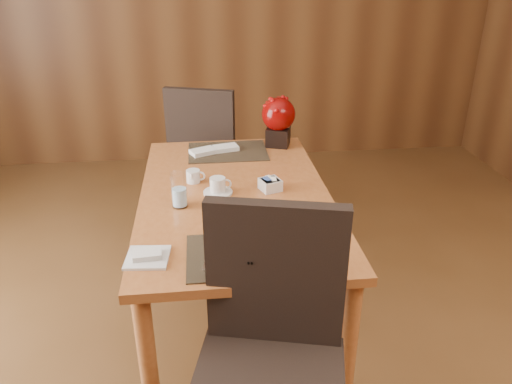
{
  "coord_description": "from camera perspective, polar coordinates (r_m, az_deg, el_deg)",
  "views": [
    {
      "loc": [
        -0.14,
        -1.55,
        1.79
      ],
      "look_at": [
        0.07,
        0.35,
        0.87
      ],
      "focal_mm": 35.0,
      "sensor_mm": 36.0,
      "label": 1
    }
  ],
  "objects": [
    {
      "name": "placemat_far",
      "position": [
        2.9,
        -3.25,
        4.65
      ],
      "size": [
        0.45,
        0.33,
        0.01
      ],
      "primitive_type": "cube",
      "color": "black",
      "rests_on": "dining_table"
    },
    {
      "name": "coffee_cup",
      "position": [
        2.38,
        -4.39,
        0.6
      ],
      "size": [
        0.14,
        0.14,
        0.08
      ],
      "rotation": [
        0.0,
        0.0,
        -0.03
      ],
      "color": "silver",
      "rests_on": "dining_table"
    },
    {
      "name": "back_wall",
      "position": [
        4.57,
        -5.02,
        20.67
      ],
      "size": [
        5.0,
        0.02,
        2.8
      ],
      "primitive_type": "cube",
      "color": "#5A351A",
      "rests_on": "ground"
    },
    {
      "name": "bread_plate",
      "position": [
        1.93,
        -12.29,
        -7.33
      ],
      "size": [
        0.17,
        0.17,
        0.01
      ],
      "primitive_type": "cube",
      "rotation": [
        0.0,
        0.0,
        -0.09
      ],
      "color": "silver",
      "rests_on": "dining_table"
    },
    {
      "name": "far_chair",
      "position": [
        3.44,
        -5.62,
        4.88
      ],
      "size": [
        0.6,
        0.6,
        1.02
      ],
      "rotation": [
        0.0,
        0.0,
        2.82
      ],
      "color": "black",
      "rests_on": "ground"
    },
    {
      "name": "berry_decor",
      "position": [
        2.95,
        2.58,
        8.37
      ],
      "size": [
        0.2,
        0.2,
        0.29
      ],
      "rotation": [
        0.0,
        0.0,
        -0.32
      ],
      "color": "black",
      "rests_on": "dining_table"
    },
    {
      "name": "creamer_jug",
      "position": [
        2.51,
        -7.19,
        1.81
      ],
      "size": [
        0.11,
        0.11,
        0.06
      ],
      "primitive_type": null,
      "rotation": [
        0.0,
        0.0,
        -0.22
      ],
      "color": "silver",
      "rests_on": "dining_table"
    },
    {
      "name": "placemat_near",
      "position": [
        1.91,
        -1.16,
        -7.15
      ],
      "size": [
        0.45,
        0.33,
        0.01
      ],
      "primitive_type": "cube",
      "color": "black",
      "rests_on": "dining_table"
    },
    {
      "name": "soup_setting",
      "position": [
        1.86,
        -0.71,
        -6.34
      ],
      "size": [
        0.31,
        0.31,
        0.11
      ],
      "rotation": [
        0.0,
        0.0,
        -0.18
      ],
      "color": "silver",
      "rests_on": "dining_table"
    },
    {
      "name": "napkins_far",
      "position": [
        2.89,
        -4.58,
        4.87
      ],
      "size": [
        0.29,
        0.18,
        0.02
      ],
      "primitive_type": null,
      "rotation": [
        0.0,
        0.0,
        0.32
      ],
      "color": "white",
      "rests_on": "dining_table"
    },
    {
      "name": "near_chair",
      "position": [
        1.74,
        1.73,
        -17.16
      ],
      "size": [
        0.6,
        0.61,
        1.07
      ],
      "rotation": [
        0.0,
        0.0,
        -0.24
      ],
      "color": "black",
      "rests_on": "ground"
    },
    {
      "name": "dining_table",
      "position": [
        2.44,
        -2.38,
        -2.16
      ],
      "size": [
        0.9,
        1.5,
        0.75
      ],
      "color": "#AE6230",
      "rests_on": "ground"
    },
    {
      "name": "sugar_caddy",
      "position": [
        2.41,
        1.64,
        0.85
      ],
      "size": [
        0.12,
        0.12,
        0.06
      ],
      "primitive_type": "cube",
      "rotation": [
        0.0,
        0.0,
        0.33
      ],
      "color": "silver",
      "rests_on": "dining_table"
    },
    {
      "name": "water_glass",
      "position": [
        2.26,
        -8.79,
        0.25
      ],
      "size": [
        0.08,
        0.08,
        0.16
      ],
      "primitive_type": "cylinder",
      "rotation": [
        0.0,
        0.0,
        -0.18
      ],
      "color": "white",
      "rests_on": "dining_table"
    }
  ]
}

